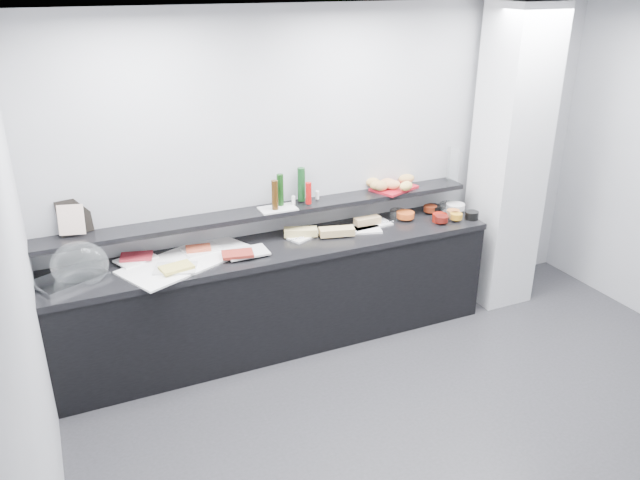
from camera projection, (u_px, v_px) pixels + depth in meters
name	position (u px, v px, depth m)	size (l,w,h in m)	color
ground	(470.00, 444.00, 4.17)	(5.00, 5.00, 0.00)	#2D2D30
back_wall	(342.00, 171.00, 5.31)	(5.00, 0.02, 2.70)	#A5A7AC
ceiling	(521.00, 17.00, 3.10)	(5.00, 5.00, 0.00)	white
column	(509.00, 161.00, 5.58)	(0.50, 0.50, 2.70)	silver
buffet_cabinet	(280.00, 298.00, 5.16)	(3.60, 0.60, 0.85)	black
counter_top	(279.00, 248.00, 4.99)	(3.62, 0.62, 0.05)	black
wall_shelf	(270.00, 211.00, 5.03)	(3.60, 0.25, 0.04)	black
cloche_base	(71.00, 279.00, 4.38)	(0.46, 0.30, 0.04)	#A9ACB0
cloche_dome	(80.00, 265.00, 4.36)	(0.39, 0.26, 0.34)	silver
linen_runner	(187.00, 260.00, 4.70)	(0.99, 0.47, 0.01)	white
platter_meat_a	(136.00, 259.00, 4.68)	(0.28, 0.19, 0.01)	white
food_meat_a	(136.00, 256.00, 4.68)	(0.23, 0.15, 0.02)	maroon
platter_salmon	(202.00, 249.00, 4.85)	(0.28, 0.19, 0.01)	white
food_salmon	(198.00, 248.00, 4.82)	(0.19, 0.12, 0.02)	#C84729
platter_cheese	(176.00, 268.00, 4.54)	(0.30, 0.20, 0.01)	silver
food_cheese	(176.00, 267.00, 4.51)	(0.23, 0.15, 0.02)	#DBC855
platter_meat_b	(247.00, 252.00, 4.80)	(0.32, 0.21, 0.01)	silver
food_meat_b	(238.00, 254.00, 4.72)	(0.23, 0.15, 0.02)	maroon
sandwich_plate_left	(307.00, 235.00, 5.15)	(0.34, 0.14, 0.01)	white
sandwich_food_left	(301.00, 232.00, 5.12)	(0.27, 0.10, 0.06)	#D0BB6D
tongs_left	(299.00, 238.00, 5.07)	(0.01, 0.01, 0.16)	#A8AAAF
sandwich_plate_mid	(358.00, 230.00, 5.25)	(0.38, 0.16, 0.01)	white
sandwich_food_mid	(337.00, 231.00, 5.12)	(0.29, 0.11, 0.06)	tan
tongs_mid	(351.00, 234.00, 5.13)	(0.01, 0.01, 0.16)	silver
sandwich_plate_right	(370.00, 225.00, 5.35)	(0.37, 0.16, 0.01)	white
sandwich_food_right	(367.00, 221.00, 5.35)	(0.23, 0.09, 0.06)	tan
tongs_right	(385.00, 222.00, 5.39)	(0.01, 0.01, 0.16)	#AFB2B6
bowl_glass_fruit	(398.00, 214.00, 5.52)	(0.15, 0.15, 0.07)	white
fill_glass_fruit	(405.00, 215.00, 5.47)	(0.16, 0.16, 0.05)	#CB501B
bowl_black_jam	(433.00, 209.00, 5.64)	(0.14, 0.14, 0.07)	black
fill_black_jam	(430.00, 208.00, 5.62)	(0.12, 0.12, 0.05)	#611F0D
bowl_glass_cream	(450.00, 207.00, 5.68)	(0.20, 0.20, 0.07)	silver
fill_glass_cream	(455.00, 206.00, 5.66)	(0.17, 0.17, 0.05)	white
bowl_red_jam	(440.00, 218.00, 5.44)	(0.13, 0.13, 0.07)	maroon
fill_red_jam	(442.00, 219.00, 5.38)	(0.11, 0.11, 0.05)	#54100C
bowl_glass_salmon	(450.00, 216.00, 5.48)	(0.14, 0.14, 0.07)	white
fill_glass_salmon	(453.00, 213.00, 5.52)	(0.11, 0.11, 0.05)	orange
bowl_black_fruit	(472.00, 215.00, 5.49)	(0.12, 0.12, 0.07)	black
fill_black_fruit	(456.00, 216.00, 5.44)	(0.11, 0.11, 0.05)	orange
framed_print	(74.00, 217.00, 4.51)	(0.23, 0.02, 0.26)	black
print_art	(71.00, 220.00, 4.45)	(0.18, 0.00, 0.22)	beige
condiment_tray	(278.00, 209.00, 5.01)	(0.30, 0.18, 0.01)	silver
bottle_green_a	(280.00, 190.00, 5.02)	(0.05, 0.05, 0.26)	#0F350E
bottle_brown	(275.00, 195.00, 4.94)	(0.05, 0.05, 0.24)	#362009
bottle_green_b	(301.00, 184.00, 5.12)	(0.06, 0.06, 0.28)	#113E18
bottle_hot	(309.00, 193.00, 5.07)	(0.05, 0.05, 0.18)	#B50E0C
shaker_salt	(293.00, 200.00, 5.08)	(0.03, 0.03, 0.07)	white
shaker_pepper	(317.00, 195.00, 5.20)	(0.03, 0.03, 0.07)	white
bread_tray	(394.00, 188.00, 5.48)	(0.38, 0.27, 0.02)	#A8121F
bread_roll_nw	(373.00, 182.00, 5.47)	(0.12, 0.08, 0.08)	tan
bread_roll_n	(387.00, 183.00, 5.45)	(0.14, 0.09, 0.08)	#CE844E
bread_roll_ne	(406.00, 179.00, 5.56)	(0.16, 0.10, 0.08)	tan
bread_roll_sw	(382.00, 186.00, 5.36)	(0.12, 0.08, 0.08)	#B07F43
bread_roll_s	(406.00, 186.00, 5.37)	(0.14, 0.09, 0.08)	gold
bread_roll_midw	(378.00, 185.00, 5.39)	(0.14, 0.09, 0.08)	#BC8D47
bread_roll_mide	(393.00, 185.00, 5.40)	(0.13, 0.09, 0.08)	#CF844F
carafe	(453.00, 164.00, 5.67)	(0.11, 0.11, 0.30)	white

